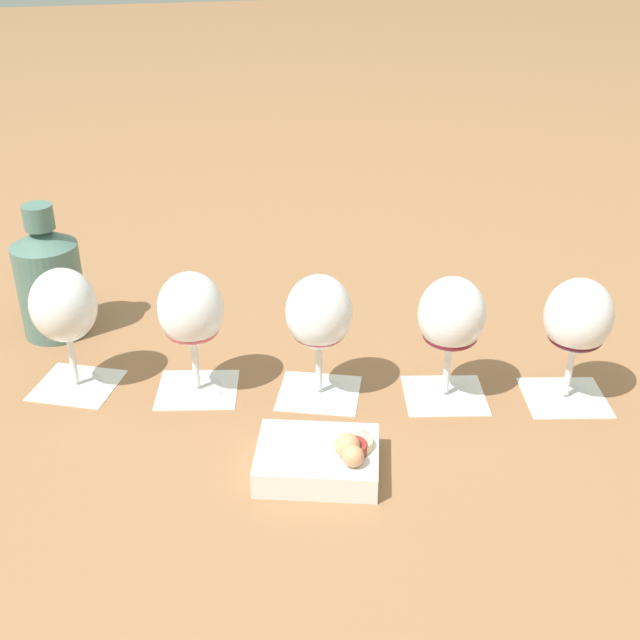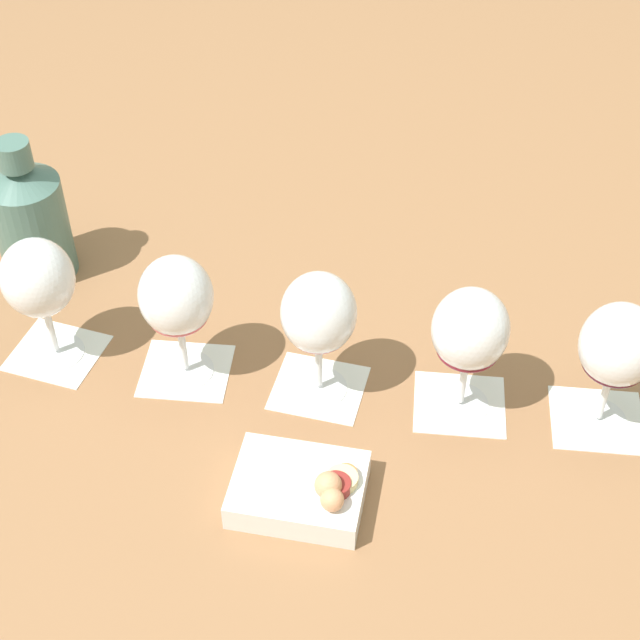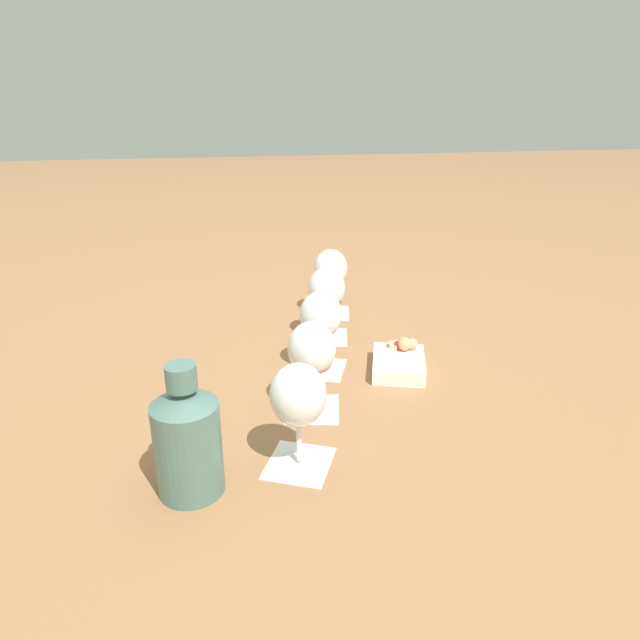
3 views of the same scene
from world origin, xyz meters
TOP-DOWN VIEW (x-y plane):
  - ground_plane at (0.00, 0.00)m, footprint 8.00×8.00m
  - tasting_card_0 at (-0.30, 0.09)m, footprint 0.13×0.12m
  - tasting_card_1 at (-0.15, 0.04)m, footprint 0.12×0.11m
  - tasting_card_2 at (0.00, -0.00)m, footprint 0.13×0.12m
  - tasting_card_3 at (0.15, -0.04)m, footprint 0.12×0.11m
  - tasting_card_4 at (0.30, -0.08)m, footprint 0.12×0.11m
  - wine_glass_0 at (-0.30, 0.09)m, footprint 0.08×0.08m
  - wine_glass_1 at (-0.15, 0.04)m, footprint 0.08×0.08m
  - wine_glass_2 at (0.00, -0.00)m, footprint 0.08×0.08m
  - wine_glass_3 at (0.15, -0.04)m, footprint 0.08×0.08m
  - wine_glass_4 at (0.30, -0.08)m, footprint 0.08×0.08m
  - ceramic_vase at (-0.33, 0.24)m, footprint 0.09×0.09m
  - snack_dish at (-0.03, -0.15)m, footprint 0.16×0.13m

SIDE VIEW (x-z plane):
  - ground_plane at x=0.00m, z-range 0.00..0.00m
  - tasting_card_0 at x=-0.30m, z-range 0.00..0.00m
  - tasting_card_1 at x=-0.15m, z-range 0.00..0.00m
  - tasting_card_2 at x=0.00m, z-range 0.00..0.00m
  - tasting_card_3 at x=0.15m, z-range 0.00..0.00m
  - tasting_card_4 at x=0.30m, z-range 0.00..0.00m
  - snack_dish at x=-0.03m, z-range -0.01..0.05m
  - ceramic_vase at x=-0.33m, z-range -0.01..0.18m
  - wine_glass_2 at x=0.00m, z-range 0.03..0.19m
  - wine_glass_0 at x=-0.30m, z-range 0.03..0.19m
  - wine_glass_4 at x=0.30m, z-range 0.03..0.19m
  - wine_glass_1 at x=-0.15m, z-range 0.03..0.19m
  - wine_glass_3 at x=0.15m, z-range 0.03..0.19m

